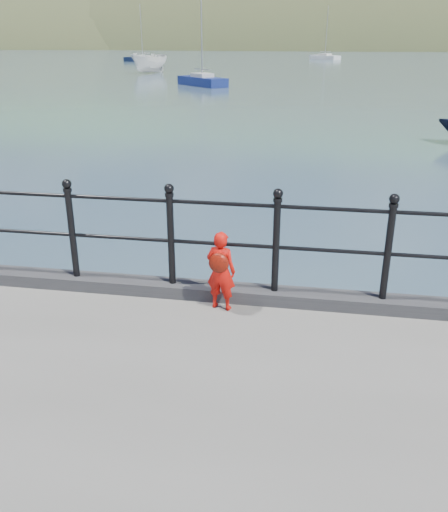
% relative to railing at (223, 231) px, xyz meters
% --- Properties ---
extents(ground, '(600.00, 600.00, 0.00)m').
position_rel_railing_xyz_m(ground, '(-0.00, 0.15, -1.82)').
color(ground, '#2D4251').
rests_on(ground, ground).
extents(kerb, '(60.00, 0.30, 0.15)m').
position_rel_railing_xyz_m(kerb, '(-0.00, -0.00, -0.75)').
color(kerb, '#28282B').
rests_on(kerb, quay).
extents(railing, '(18.11, 0.11, 1.20)m').
position_rel_railing_xyz_m(railing, '(0.00, 0.00, 0.00)').
color(railing, black).
rests_on(railing, kerb).
extents(far_shore, '(830.00, 200.00, 156.00)m').
position_rel_railing_xyz_m(far_shore, '(38.34, 239.56, -24.39)').
color(far_shore, '#333A21').
rests_on(far_shore, ground).
extents(child, '(0.37, 0.32, 0.91)m').
position_rel_railing_xyz_m(child, '(0.02, -0.26, -0.36)').
color(child, red).
rests_on(child, quay).
extents(launch_white, '(3.96, 5.94, 2.15)m').
position_rel_railing_xyz_m(launch_white, '(-17.73, 55.01, -0.75)').
color(launch_white, white).
rests_on(launch_white, ground).
extents(sailboat_left, '(6.38, 3.32, 8.67)m').
position_rel_railing_xyz_m(sailboat_left, '(-27.50, 83.05, -1.49)').
color(sailboat_left, black).
rests_on(sailboat_left, ground).
extents(sailboat_deep, '(5.44, 5.44, 8.80)m').
position_rel_railing_xyz_m(sailboat_deep, '(1.31, 96.81, -1.48)').
color(sailboat_deep, white).
rests_on(sailboat_deep, ground).
extents(sailboat_port, '(4.88, 4.92, 7.73)m').
position_rel_railing_xyz_m(sailboat_port, '(-8.76, 40.35, -1.48)').
color(sailboat_port, navy).
rests_on(sailboat_port, ground).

